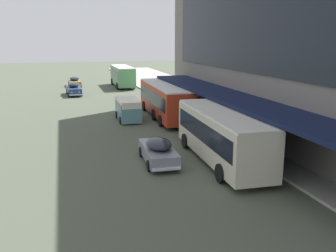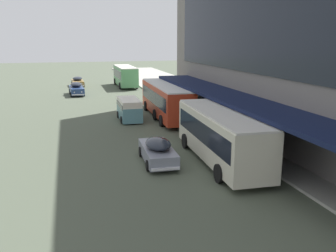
{
  "view_description": "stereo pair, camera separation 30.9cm",
  "coord_description": "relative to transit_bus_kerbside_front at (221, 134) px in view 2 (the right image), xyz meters",
  "views": [
    {
      "loc": [
        -4.98,
        -3.03,
        7.32
      ],
      "look_at": [
        1.63,
        20.39,
        1.6
      ],
      "focal_mm": 40.0,
      "sensor_mm": 36.0,
      "label": 1
    },
    {
      "loc": [
        -4.68,
        -3.12,
        7.32
      ],
      "look_at": [
        1.63,
        20.39,
        1.6
      ],
      "focal_mm": 40.0,
      "sensor_mm": 36.0,
      "label": 2
    }
  ],
  "objects": [
    {
      "name": "transit_bus_kerbside_front",
      "position": [
        0.0,
        0.0,
        0.0
      ],
      "size": [
        2.96,
        10.05,
        3.1
      ],
      "color": "beige",
      "rests_on": "ground"
    },
    {
      "name": "sedan_second_mid",
      "position": [
        -7.1,
        40.07,
        -1.05
      ],
      "size": [
        1.94,
        4.67,
        1.49
      ],
      "color": "olive",
      "rests_on": "ground"
    },
    {
      "name": "sedan_lead_mid",
      "position": [
        -3.64,
        0.89,
        -1.03
      ],
      "size": [
        1.96,
        4.68,
        1.55
      ],
      "color": "gray",
      "rests_on": "ground"
    },
    {
      "name": "sedan_oncoming_front",
      "position": [
        -7.54,
        30.74,
        -0.97
      ],
      "size": [
        1.97,
        5.0,
        1.67
      ],
      "color": "navy",
      "rests_on": "ground"
    },
    {
      "name": "vw_van",
      "position": [
        -3.34,
        13.43,
        -0.69
      ],
      "size": [
        1.93,
        4.56,
        1.96
      ],
      "color": "teal",
      "rests_on": "ground"
    },
    {
      "name": "transit_bus_kerbside_far",
      "position": [
        0.04,
        37.64,
        0.02
      ],
      "size": [
        2.76,
        9.15,
        3.13
      ],
      "color": "#559A5F",
      "rests_on": "ground"
    },
    {
      "name": "transit_bus_kerbside_rear",
      "position": [
        0.19,
        13.52,
        0.02
      ],
      "size": [
        2.9,
        11.41,
        3.14
      ],
      "color": "#AE321B",
      "rests_on": "ground"
    }
  ]
}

